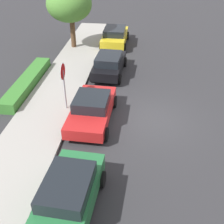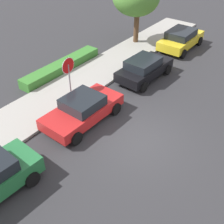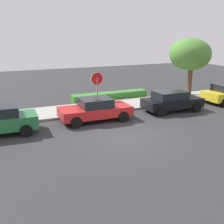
% 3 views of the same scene
% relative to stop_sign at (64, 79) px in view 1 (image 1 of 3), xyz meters
% --- Properties ---
extents(ground_plane, '(60.00, 60.00, 0.00)m').
position_rel_stop_sign_xyz_m(ground_plane, '(-0.34, -4.56, -1.90)').
color(ground_plane, '#2D2D30').
extents(sidewalk_curb, '(32.00, 2.97, 0.14)m').
position_rel_stop_sign_xyz_m(sidewalk_curb, '(-0.34, 1.03, -1.83)').
color(sidewalk_curb, '#9E9B93').
rests_on(sidewalk_curb, ground_plane).
extents(stop_sign, '(0.86, 0.08, 2.72)m').
position_rel_stop_sign_xyz_m(stop_sign, '(0.00, 0.00, 0.00)').
color(stop_sign, gray).
rests_on(stop_sign, ground_plane).
extents(parked_car_red, '(4.33, 2.19, 1.38)m').
position_rel_stop_sign_xyz_m(parked_car_red, '(-0.77, -1.55, -1.20)').
color(parked_car_red, red).
rests_on(parked_car_red, ground_plane).
extents(parked_car_black, '(4.08, 2.11, 1.39)m').
position_rel_stop_sign_xyz_m(parked_car_black, '(4.71, -1.71, -1.17)').
color(parked_car_black, black).
rests_on(parked_car_black, ground_plane).
extents(parked_car_green, '(4.20, 2.14, 1.50)m').
position_rel_stop_sign_xyz_m(parked_car_green, '(-6.33, -1.75, -1.12)').
color(parked_car_green, '#236B38').
rests_on(parked_car_green, ground_plane).
extents(parked_car_yellow, '(4.22, 2.11, 1.43)m').
position_rel_stop_sign_xyz_m(parked_car_yellow, '(10.30, -1.47, -1.15)').
color(parked_car_yellow, yellow).
rests_on(parked_car_yellow, ground_plane).
extents(street_tree_near_corner, '(3.41, 3.41, 4.79)m').
position_rel_stop_sign_xyz_m(street_tree_near_corner, '(9.00, 1.85, 1.55)').
color(street_tree_near_corner, '#513823').
rests_on(street_tree_near_corner, ground_plane).
extents(front_yard_hedge, '(6.25, 0.94, 0.62)m').
position_rel_stop_sign_xyz_m(front_yard_hedge, '(2.29, 3.05, -1.58)').
color(front_yard_hedge, '#387A2D').
rests_on(front_yard_hedge, ground_plane).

